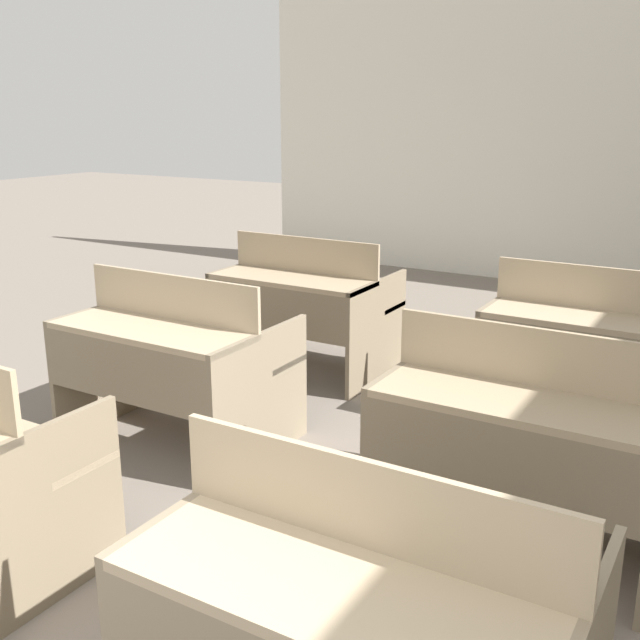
{
  "coord_description": "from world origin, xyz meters",
  "views": [
    {
      "loc": [
        1.46,
        -0.02,
        1.69
      ],
      "look_at": [
        -0.27,
        2.89,
        0.74
      ],
      "focal_mm": 42.0,
      "sensor_mm": 36.0,
      "label": 1
    }
  ],
  "objects_px": {
    "bench_third_left": "(304,303)",
    "bench_third_right": "(591,347)",
    "bench_front_right": "(361,622)",
    "bench_second_right": "(523,435)",
    "bench_second_left": "(174,359)"
  },
  "relations": [
    {
      "from": "bench_second_left",
      "to": "bench_third_left",
      "type": "bearing_deg",
      "value": 91.13
    },
    {
      "from": "bench_front_right",
      "to": "bench_second_right",
      "type": "xyz_separation_m",
      "value": [
        0.03,
        1.31,
        0.0
      ]
    },
    {
      "from": "bench_second_left",
      "to": "bench_third_right",
      "type": "relative_size",
      "value": 1.0
    },
    {
      "from": "bench_second_left",
      "to": "bench_second_right",
      "type": "relative_size",
      "value": 1.0
    },
    {
      "from": "bench_second_left",
      "to": "bench_third_left",
      "type": "distance_m",
      "value": 1.31
    },
    {
      "from": "bench_second_left",
      "to": "bench_third_left",
      "type": "height_order",
      "value": "same"
    },
    {
      "from": "bench_front_right",
      "to": "bench_second_right",
      "type": "bearing_deg",
      "value": 88.81
    },
    {
      "from": "bench_front_right",
      "to": "bench_third_left",
      "type": "relative_size",
      "value": 1.0
    },
    {
      "from": "bench_second_left",
      "to": "bench_second_right",
      "type": "height_order",
      "value": "same"
    },
    {
      "from": "bench_second_right",
      "to": "bench_third_right",
      "type": "xyz_separation_m",
      "value": [
        -0.01,
        1.31,
        0.0
      ]
    },
    {
      "from": "bench_third_left",
      "to": "bench_third_right",
      "type": "xyz_separation_m",
      "value": [
        1.83,
        -0.01,
        0.0
      ]
    },
    {
      "from": "bench_second_left",
      "to": "bench_third_left",
      "type": "xyz_separation_m",
      "value": [
        -0.03,
        1.31,
        0.0
      ]
    },
    {
      "from": "bench_third_left",
      "to": "bench_third_right",
      "type": "height_order",
      "value": "same"
    },
    {
      "from": "bench_front_right",
      "to": "bench_third_right",
      "type": "height_order",
      "value": "same"
    },
    {
      "from": "bench_second_right",
      "to": "bench_third_left",
      "type": "bearing_deg",
      "value": 144.28
    }
  ]
}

